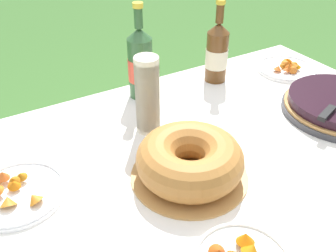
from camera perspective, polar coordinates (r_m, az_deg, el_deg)
garden_table at (r=1.07m, az=2.85°, el=-8.60°), size 1.67×0.99×0.68m
tablecloth at (r=1.03m, az=2.93°, el=-6.61°), size 1.68×1.00×0.10m
bundt_cake at (r=0.95m, az=3.34°, el=-5.25°), size 0.31×0.31×0.11m
cup_stack at (r=1.10m, az=-3.15°, el=4.67°), size 0.07×0.07×0.24m
cider_bottle_green at (r=1.29m, az=-4.22°, el=9.48°), size 0.09×0.09×0.33m
cider_bottle_amber at (r=1.41m, az=7.47°, el=11.06°), size 0.08×0.08×0.30m
snack_plate_near at (r=1.58m, az=17.68°, el=8.43°), size 0.24×0.24×0.06m
snack_plate_far at (r=1.00m, az=-22.12°, el=-9.34°), size 0.24×0.24×0.05m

